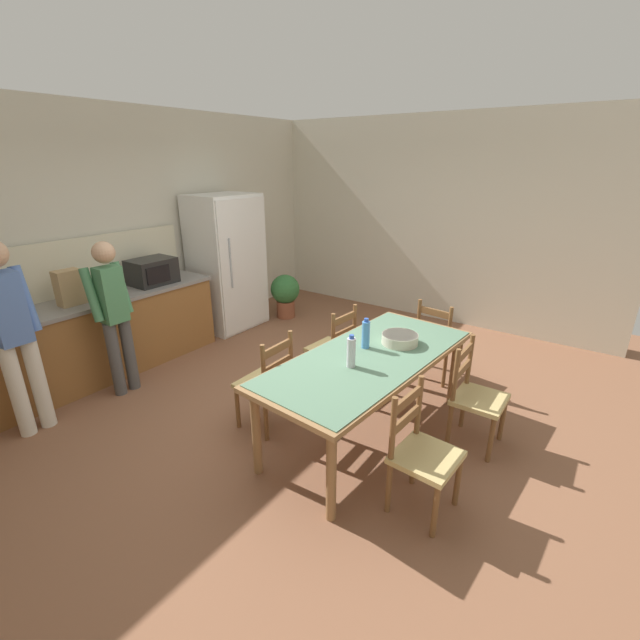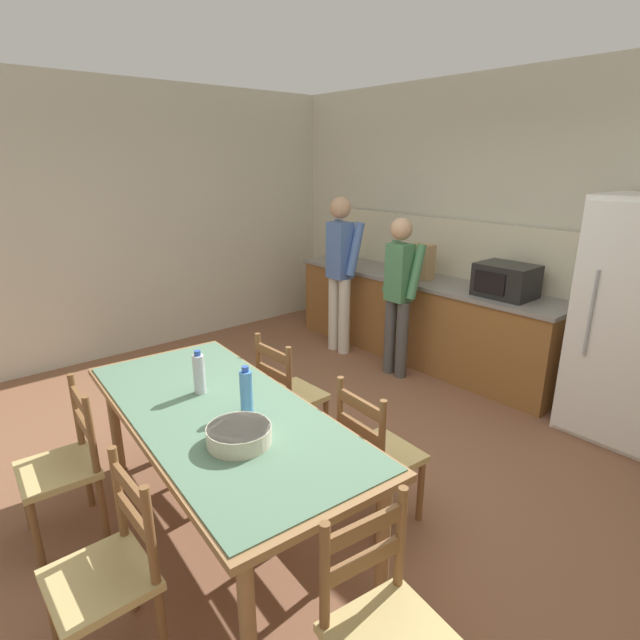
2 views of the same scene
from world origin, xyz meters
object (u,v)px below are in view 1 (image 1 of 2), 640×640
object	(u,v)px
chair_side_near_left	(421,453)
potted_plant	(285,293)
dining_table	(369,363)
chair_side_far_left	(267,383)
paper_bag	(69,288)
person_at_sink	(12,330)
chair_side_far_right	(334,348)
chair_head_end	(438,341)
person_at_counter	(114,311)
microwave	(152,271)
bottle_near_centre	(351,352)
refrigerator	(227,263)
chair_side_near_right	(475,397)
bottle_off_centre	(366,334)
serving_bowl	(400,338)

from	to	relation	value
chair_side_near_left	potted_plant	distance (m)	4.05
dining_table	chair_side_far_left	xyz separation A→B (m)	(-0.42, 0.79, -0.25)
paper_bag	person_at_sink	xyz separation A→B (m)	(-0.72, -0.49, -0.11)
person_at_sink	chair_side_far_right	bearing A→B (deg)	-128.33
chair_side_far_left	person_at_sink	world-z (taller)	person_at_sink
paper_bag	chair_side_far_right	size ratio (longest dim) A/B	0.40
chair_head_end	person_at_counter	distance (m)	3.37
microwave	person_at_counter	world-z (taller)	person_at_counter
microwave	chair_side_far_right	distance (m)	2.39
person_at_sink	potted_plant	xyz separation A→B (m)	(3.58, 0.05, -0.59)
chair_side_far_right	bottle_near_centre	bearing A→B (deg)	45.27
chair_side_far_right	refrigerator	bearing A→B (deg)	-101.60
chair_side_far_left	potted_plant	bearing A→B (deg)	-144.11
chair_side_near_right	chair_side_near_left	world-z (taller)	same
potted_plant	bottle_off_centre	bearing A→B (deg)	-126.57
paper_bag	chair_side_far_right	world-z (taller)	paper_bag
refrigerator	chair_side_near_right	xyz separation A→B (m)	(-0.76, -3.74, -0.49)
chair_side_far_right	chair_side_near_right	bearing A→B (deg)	89.79
refrigerator	chair_side_near_right	bearing A→B (deg)	-101.46
refrigerator	chair_side_far_right	world-z (taller)	refrigerator
bottle_near_centre	chair_side_near_right	bearing A→B (deg)	-49.94
refrigerator	person_at_counter	bearing A→B (deg)	-165.85
person_at_sink	person_at_counter	distance (m)	0.87
paper_bag	bottle_off_centre	size ratio (longest dim) A/B	1.33
refrigerator	person_at_counter	world-z (taller)	refrigerator
chair_side_far_right	potted_plant	size ratio (longest dim) A/B	1.36
serving_bowl	chair_side_near_right	distance (m)	0.79
chair_side_far_right	chair_head_end	distance (m)	1.16
paper_bag	microwave	bearing A→B (deg)	0.46
person_at_counter	chair_side_near_left	bearing A→B (deg)	-175.04
chair_side_near_right	chair_head_end	bearing A→B (deg)	36.47
chair_side_near_right	chair_side_far_left	bearing A→B (deg)	117.99
microwave	bottle_off_centre	distance (m)	2.86
chair_side_far_left	potted_plant	distance (m)	2.89
serving_bowl	chair_head_end	world-z (taller)	chair_head_end
chair_side_far_right	chair_side_near_right	size ratio (longest dim) A/B	1.00
chair_side_far_right	chair_side_near_left	distance (m)	1.79
person_at_sink	chair_side_far_left	bearing A→B (deg)	-143.04
microwave	serving_bowl	distance (m)	3.09
bottle_near_centre	chair_side_far_right	world-z (taller)	bottle_near_centre
person_at_counter	potted_plant	bearing A→B (deg)	-88.49
bottle_near_centre	person_at_sink	bearing A→B (deg)	119.99
microwave	refrigerator	bearing A→B (deg)	-0.92
refrigerator	paper_bag	world-z (taller)	refrigerator
bottle_near_centre	chair_side_far_right	xyz separation A→B (m)	(0.80, 0.70, -0.45)
paper_bag	bottle_off_centre	xyz separation A→B (m)	(1.07, -2.85, -0.19)
chair_side_near_right	chair_side_near_left	bearing A→B (deg)	175.76
microwave	paper_bag	world-z (taller)	paper_bag
bottle_near_centre	person_at_sink	size ratio (longest dim) A/B	0.16
potted_plant	microwave	bearing A→B (deg)	166.74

